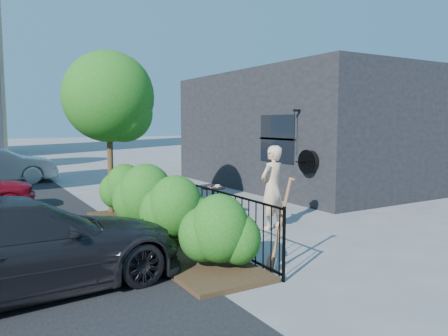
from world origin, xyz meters
TOP-DOWN VIEW (x-y plane):
  - ground at (0.00, 0.00)m, footprint 120.00×120.00m
  - shop_building at (5.50, 4.50)m, footprint 6.22×9.00m
  - fence at (-1.50, 0.00)m, footprint 0.05×6.05m
  - planting_bed at (-2.20, 0.00)m, footprint 1.30×6.00m
  - shrubs at (-2.10, 0.10)m, footprint 1.10×5.60m
  - patio_tree at (-2.24, 2.76)m, footprint 2.20×2.20m
  - cafe_table at (-0.29, 1.21)m, footprint 0.59×0.59m
  - woman at (0.25, -0.38)m, footprint 0.75×0.60m
  - shovel at (-1.26, -2.58)m, footprint 0.50×0.19m
  - car_darkgrey at (-4.80, -1.53)m, footprint 4.64×2.26m

SIDE VIEW (x-z plane):
  - ground at x=0.00m, z-range 0.00..0.00m
  - planting_bed at x=-2.20m, z-range 0.00..0.08m
  - cafe_table at x=-0.29m, z-range 0.12..0.91m
  - fence at x=-1.50m, z-range 0.01..1.11m
  - shovel at x=-1.26m, z-range -0.09..1.38m
  - car_darkgrey at x=-4.80m, z-range 0.00..1.30m
  - shrubs at x=-2.10m, z-range 0.08..1.32m
  - woman at x=0.25m, z-range 0.00..1.80m
  - shop_building at x=5.50m, z-range 0.00..4.00m
  - patio_tree at x=-2.24m, z-range 0.79..4.73m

